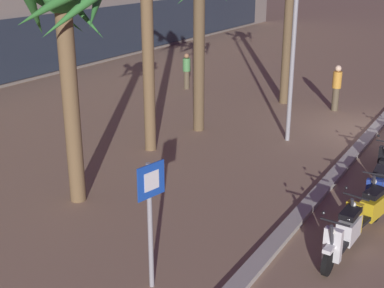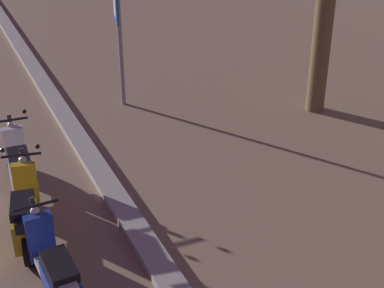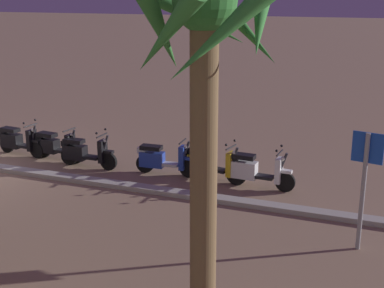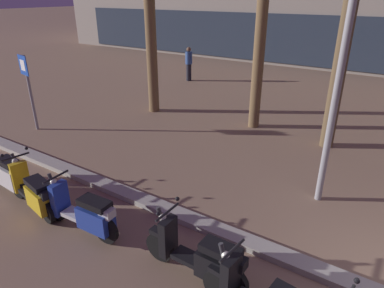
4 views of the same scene
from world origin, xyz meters
name	(u,v)px [view 2 (image 2 of 4)]	position (x,y,z in m)	size (l,w,h in m)	color
scooter_white_last_in_row	(20,168)	(-8.20, -1.34, 0.46)	(1.86, 0.56, 1.17)	black
scooter_yellow_mid_centre	(26,213)	(-6.91, -1.47, 0.45)	(1.85, 0.68, 1.17)	black
scooter_blue_mid_front	(55,272)	(-5.52, -1.39, 0.44)	(1.83, 0.56, 1.04)	black
crossing_sign	(119,37)	(-11.03, 1.29, 1.50)	(0.59, 0.17, 2.40)	#939399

